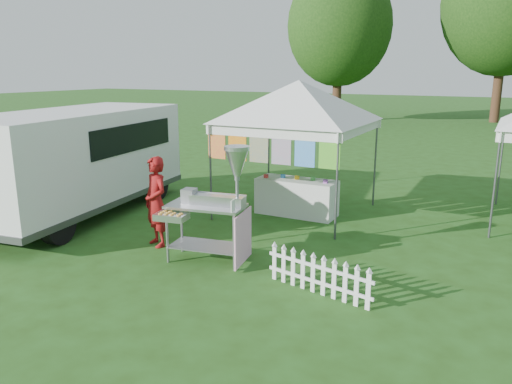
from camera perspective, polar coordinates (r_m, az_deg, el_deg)
The scene contains 9 objects.
ground at distance 8.69m, azimuth -4.57°, elevation -7.98°, with size 120.00×120.00×0.00m, color #264A15.
canopy_main at distance 11.18m, azimuth 4.91°, elevation 12.58°, with size 4.24×4.24×3.45m.
tree_left at distance 32.60m, azimuth 9.52°, elevation 18.25°, with size 6.40×6.40×9.53m.
tree_mid at distance 35.05m, azimuth 26.78°, elevation 18.84°, with size 7.60×7.60×11.52m.
donut_cart at distance 8.31m, azimuth -4.46°, elevation -0.37°, with size 1.47×1.21×2.02m.
vendor at distance 9.39m, azimuth -11.36°, elevation -1.11°, with size 0.61×0.40×1.69m, color maroon.
cargo_van at distance 11.97m, azimuth -19.56°, elevation 3.61°, with size 2.99×5.88×2.34m.
picket_fence at distance 7.46m, azimuth 7.12°, elevation -9.45°, with size 1.76×0.41×0.56m.
display_table at distance 11.33m, azimuth 4.64°, elevation -0.59°, with size 1.80×0.70×0.82m, color white.
Camera 1 is at (4.33, -6.81, 3.22)m, focal length 35.00 mm.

